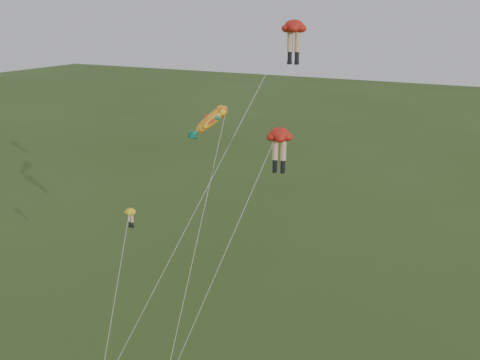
% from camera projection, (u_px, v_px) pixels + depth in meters
% --- Properties ---
extents(legs_kite_red_high, '(8.06, 11.37, 20.81)m').
position_uv_depth(legs_kite_red_high, '(291.00, 35.00, 31.86)').
color(legs_kite_red_high, red).
rests_on(legs_kite_red_high, ground).
extents(legs_kite_red_mid, '(5.31, 7.27, 15.35)m').
position_uv_depth(legs_kite_red_mid, '(278.00, 142.00, 28.70)').
color(legs_kite_red_mid, red).
rests_on(legs_kite_red_mid, ground).
extents(legs_kite_yellow, '(3.17, 7.65, 9.05)m').
position_uv_depth(legs_kite_yellow, '(128.00, 226.00, 34.43)').
color(legs_kite_yellow, yellow).
rests_on(legs_kite_yellow, ground).
extents(fish_kite, '(3.59, 11.16, 15.46)m').
position_uv_depth(fish_kite, '(211.00, 121.00, 36.07)').
color(fish_kite, yellow).
rests_on(fish_kite, ground).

